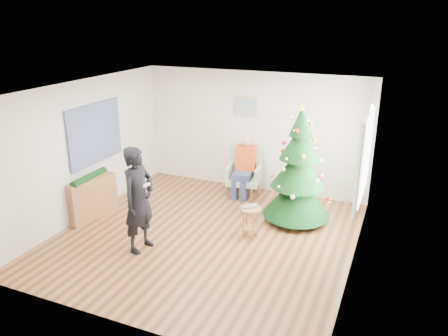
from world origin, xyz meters
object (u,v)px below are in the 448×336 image
at_px(console, 92,198).
at_px(christmas_tree, 298,170).
at_px(stool, 250,222).
at_px(standing_man, 139,200).
at_px(armchair, 244,178).

bearing_deg(console, christmas_tree, 35.31).
distance_m(stool, console, 3.09).
bearing_deg(standing_man, armchair, -8.36).
bearing_deg(christmas_tree, stool, -121.03).
relative_size(stool, armchair, 0.57).
bearing_deg(christmas_tree, console, -158.88).
height_order(armchair, standing_man, standing_man).
height_order(stool, console, console).
bearing_deg(console, armchair, 58.30).
xyz_separation_m(stool, armchair, (-0.77, 1.77, 0.08)).
bearing_deg(standing_man, stool, -48.16).
relative_size(christmas_tree, armchair, 2.29).
relative_size(christmas_tree, console, 2.26).
xyz_separation_m(armchair, console, (-2.28, -2.21, 0.04)).
xyz_separation_m(christmas_tree, armchair, (-1.35, 0.81, -0.66)).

